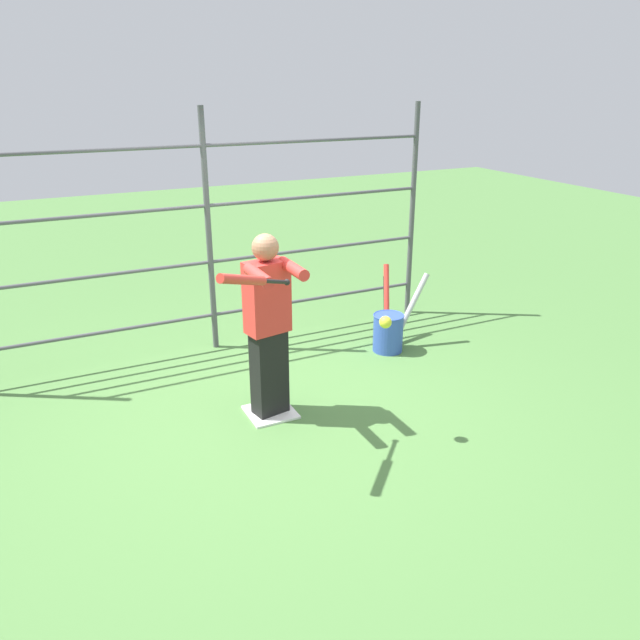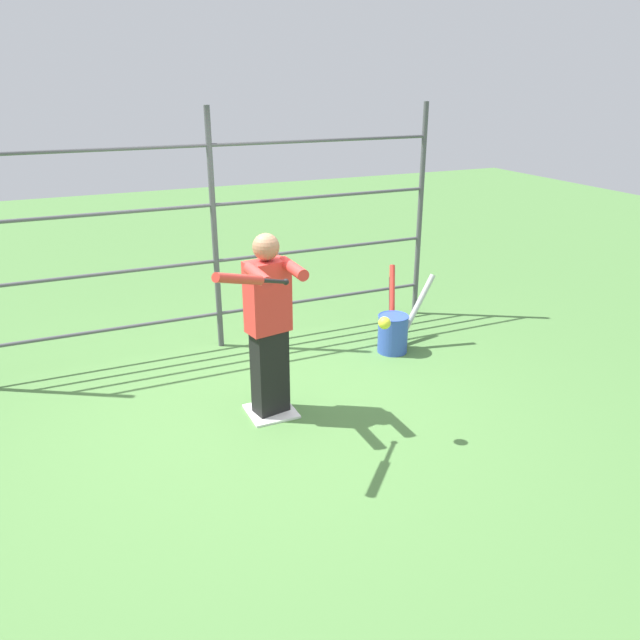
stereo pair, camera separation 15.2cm
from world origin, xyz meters
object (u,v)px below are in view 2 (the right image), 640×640
(baseball_bat_swinging, at_px, (246,279))
(bat_bucket, at_px, (394,329))
(softball_in_flight, at_px, (384,323))
(batter, at_px, (269,321))

(baseball_bat_swinging, relative_size, bat_bucket, 0.83)
(softball_in_flight, relative_size, bat_bucket, 0.12)
(batter, xyz_separation_m, bat_bucket, (-1.65, -0.75, -0.62))
(baseball_bat_swinging, xyz_separation_m, bat_bucket, (-2.04, -1.43, -1.23))
(batter, bearing_deg, baseball_bat_swinging, 60.36)
(baseball_bat_swinging, height_order, bat_bucket, baseball_bat_swinging)
(baseball_bat_swinging, distance_m, softball_in_flight, 1.16)
(batter, xyz_separation_m, softball_in_flight, (-0.67, 0.73, 0.14))
(baseball_bat_swinging, bearing_deg, batter, -119.64)
(batter, relative_size, softball_in_flight, 16.56)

